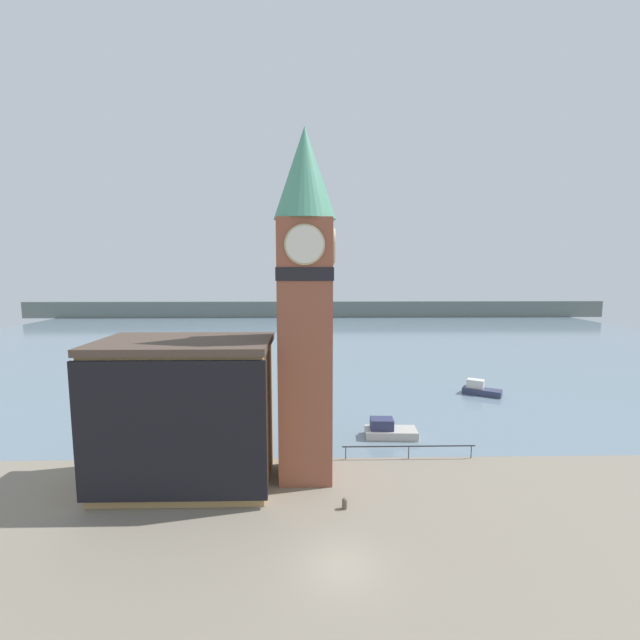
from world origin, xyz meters
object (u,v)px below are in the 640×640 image
(clock_tower, at_px, (305,298))
(pier_building, at_px, (186,413))
(mooring_bollard_near, at_px, (345,503))
(boat_near, at_px, (388,430))
(boat_far, at_px, (480,389))

(clock_tower, distance_m, pier_building, 11.68)
(clock_tower, relative_size, mooring_bollard_near, 34.41)
(boat_near, distance_m, boat_far, 18.81)
(boat_far, bearing_deg, boat_near, -105.21)
(boat_far, bearing_deg, pier_building, -113.36)
(boat_near, height_order, boat_far, boat_far)
(boat_near, bearing_deg, clock_tower, -134.04)
(clock_tower, bearing_deg, boat_near, 43.45)
(boat_near, relative_size, mooring_bollard_near, 6.56)
(boat_near, bearing_deg, mooring_bollard_near, -110.38)
(pier_building, distance_m, mooring_bollard_near, 12.49)
(clock_tower, height_order, mooring_bollard_near, clock_tower)
(boat_near, xyz_separation_m, boat_far, (13.60, 12.99, 0.01))
(clock_tower, bearing_deg, pier_building, -173.11)
(boat_near, xyz_separation_m, mooring_bollard_near, (-4.91, -11.62, -0.24))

